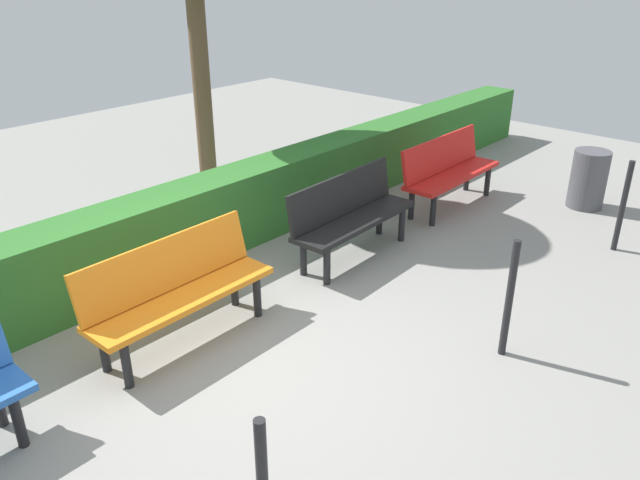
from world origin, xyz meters
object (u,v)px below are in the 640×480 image
object	(u,v)px
bench_orange	(177,287)
trash_bin	(588,179)
bench_red	(448,169)
bench_black	(350,212)

from	to	relation	value
bench_orange	trash_bin	distance (m)	5.38
trash_bin	bench_red	bearing A→B (deg)	-49.75
bench_red	trash_bin	distance (m)	1.75
trash_bin	bench_orange	bearing A→B (deg)	-14.82
bench_black	trash_bin	size ratio (longest dim) A/B	2.24
bench_black	trash_bin	bearing A→B (deg)	154.49
bench_black	trash_bin	distance (m)	3.32
bench_orange	trash_bin	size ratio (longest dim) A/B	2.25
bench_orange	trash_bin	bearing A→B (deg)	164.33
bench_black	bench_orange	size ratio (longest dim) A/B	0.99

